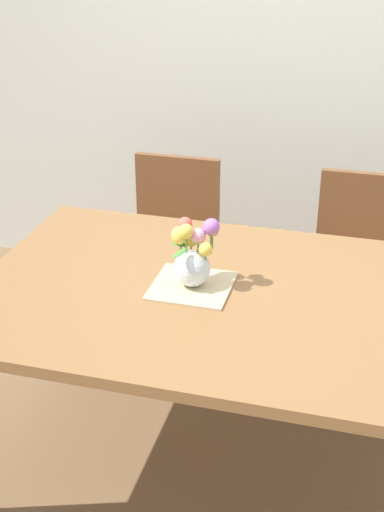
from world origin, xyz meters
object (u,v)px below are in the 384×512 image
object	(u,v)px
chair_right	(359,259)
flower_vase	(193,255)
chair_left	(172,237)
dining_table	(218,311)

from	to	relation	value
chair_right	flower_vase	bearing A→B (deg)	58.63
chair_right	flower_vase	size ratio (longest dim) A/B	3.71
chair_left	chair_right	bearing A→B (deg)	-180.00
chair_left	flower_vase	bearing A→B (deg)	111.47
dining_table	chair_left	bearing A→B (deg)	116.13
chair_right	flower_vase	xyz separation A→B (m)	(-0.55, -0.90, 0.37)
dining_table	chair_left	xyz separation A→B (m)	(-0.45, 0.92, -0.18)
chair_left	dining_table	bearing A→B (deg)	116.13
dining_table	chair_left	world-z (taller)	chair_left
chair_right	dining_table	bearing A→B (deg)	63.87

